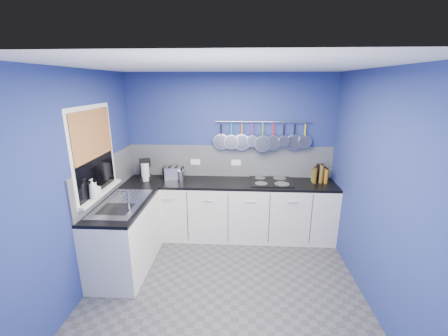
# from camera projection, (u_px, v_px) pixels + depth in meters

# --- Properties ---
(floor) EXTENTS (3.20, 3.00, 0.02)m
(floor) POSITION_uv_depth(u_px,v_px,m) (225.00, 285.00, 3.51)
(floor) COLOR #47474C
(floor) RESTS_ON ground
(ceiling) EXTENTS (3.20, 3.00, 0.02)m
(ceiling) POSITION_uv_depth(u_px,v_px,m) (225.00, 65.00, 2.80)
(ceiling) COLOR white
(ceiling) RESTS_ON ground
(wall_back) EXTENTS (3.20, 0.02, 2.50)m
(wall_back) POSITION_uv_depth(u_px,v_px,m) (230.00, 155.00, 4.60)
(wall_back) COLOR navy
(wall_back) RESTS_ON ground
(wall_front) EXTENTS (3.20, 0.02, 2.50)m
(wall_front) POSITION_uv_depth(u_px,v_px,m) (210.00, 276.00, 1.71)
(wall_front) COLOR navy
(wall_front) RESTS_ON ground
(wall_left) EXTENTS (0.02, 3.00, 2.50)m
(wall_left) POSITION_uv_depth(u_px,v_px,m) (81.00, 185.00, 3.24)
(wall_left) COLOR navy
(wall_left) RESTS_ON ground
(wall_right) EXTENTS (0.02, 3.00, 2.50)m
(wall_right) POSITION_uv_depth(u_px,v_px,m) (376.00, 190.00, 3.07)
(wall_right) COLOR navy
(wall_right) RESTS_ON ground
(backsplash_back) EXTENTS (3.20, 0.02, 0.50)m
(backsplash_back) POSITION_uv_depth(u_px,v_px,m) (230.00, 161.00, 4.61)
(backsplash_back) COLOR gray
(backsplash_back) RESTS_ON wall_back
(backsplash_left) EXTENTS (0.02, 1.80, 0.50)m
(backsplash_left) POSITION_uv_depth(u_px,v_px,m) (108.00, 177.00, 3.84)
(backsplash_left) COLOR gray
(backsplash_left) RESTS_ON wall_left
(cabinet_run_back) EXTENTS (3.20, 0.60, 0.86)m
(cabinet_run_back) POSITION_uv_depth(u_px,v_px,m) (229.00, 210.00, 4.53)
(cabinet_run_back) COLOR silver
(cabinet_run_back) RESTS_ON ground
(worktop_back) EXTENTS (3.20, 0.60, 0.04)m
(worktop_back) POSITION_uv_depth(u_px,v_px,m) (229.00, 183.00, 4.41)
(worktop_back) COLOR black
(worktop_back) RESTS_ON cabinet_run_back
(cabinet_run_left) EXTENTS (0.60, 1.20, 0.86)m
(cabinet_run_left) POSITION_uv_depth(u_px,v_px,m) (126.00, 237.00, 3.74)
(cabinet_run_left) COLOR silver
(cabinet_run_left) RESTS_ON ground
(worktop_left) EXTENTS (0.60, 1.20, 0.04)m
(worktop_left) POSITION_uv_depth(u_px,v_px,m) (122.00, 205.00, 3.62)
(worktop_left) COLOR black
(worktop_left) RESTS_ON cabinet_run_left
(window_frame) EXTENTS (0.01, 1.00, 1.10)m
(window_frame) POSITION_uv_depth(u_px,v_px,m) (94.00, 152.00, 3.44)
(window_frame) COLOR white
(window_frame) RESTS_ON wall_left
(window_glass) EXTENTS (0.01, 0.90, 1.00)m
(window_glass) POSITION_uv_depth(u_px,v_px,m) (94.00, 152.00, 3.44)
(window_glass) COLOR black
(window_glass) RESTS_ON wall_left
(bamboo_blind) EXTENTS (0.01, 0.90, 0.55)m
(bamboo_blind) POSITION_uv_depth(u_px,v_px,m) (92.00, 134.00, 3.38)
(bamboo_blind) COLOR #BD793C
(bamboo_blind) RESTS_ON wall_left
(window_sill) EXTENTS (0.10, 0.98, 0.03)m
(window_sill) POSITION_uv_depth(u_px,v_px,m) (101.00, 193.00, 3.59)
(window_sill) COLOR white
(window_sill) RESTS_ON wall_left
(sink_unit) EXTENTS (0.50, 0.95, 0.01)m
(sink_unit) POSITION_uv_depth(u_px,v_px,m) (122.00, 203.00, 3.61)
(sink_unit) COLOR silver
(sink_unit) RESTS_ON worktop_left
(mixer_tap) EXTENTS (0.12, 0.08, 0.26)m
(mixer_tap) POSITION_uv_depth(u_px,v_px,m) (128.00, 200.00, 3.39)
(mixer_tap) COLOR silver
(mixer_tap) RESTS_ON worktop_left
(socket_left) EXTENTS (0.15, 0.01, 0.09)m
(socket_left) POSITION_uv_depth(u_px,v_px,m) (195.00, 162.00, 4.63)
(socket_left) COLOR white
(socket_left) RESTS_ON backsplash_back
(socket_right) EXTENTS (0.15, 0.01, 0.09)m
(socket_right) POSITION_uv_depth(u_px,v_px,m) (236.00, 163.00, 4.60)
(socket_right) COLOR white
(socket_right) RESTS_ON backsplash_back
(pot_rail) EXTENTS (1.45, 0.02, 0.02)m
(pot_rail) POSITION_uv_depth(u_px,v_px,m) (263.00, 122.00, 4.37)
(pot_rail) COLOR silver
(pot_rail) RESTS_ON wall_back
(soap_bottle_a) EXTENTS (0.10, 0.10, 0.24)m
(soap_bottle_a) POSITION_uv_depth(u_px,v_px,m) (93.00, 189.00, 3.34)
(soap_bottle_a) COLOR white
(soap_bottle_a) RESTS_ON window_sill
(soap_bottle_b) EXTENTS (0.10, 0.10, 0.17)m
(soap_bottle_b) POSITION_uv_depth(u_px,v_px,m) (96.00, 189.00, 3.42)
(soap_bottle_b) COLOR white
(soap_bottle_b) RESTS_ON window_sill
(paper_towel) EXTENTS (0.14, 0.14, 0.27)m
(paper_towel) POSITION_uv_depth(u_px,v_px,m) (145.00, 172.00, 4.43)
(paper_towel) COLOR white
(paper_towel) RESTS_ON worktop_back
(coffee_maker) EXTENTS (0.23, 0.24, 0.31)m
(coffee_maker) POSITION_uv_depth(u_px,v_px,m) (145.00, 170.00, 4.48)
(coffee_maker) COLOR black
(coffee_maker) RESTS_ON worktop_back
(toaster) EXTENTS (0.32, 0.24, 0.18)m
(toaster) POSITION_uv_depth(u_px,v_px,m) (173.00, 173.00, 4.53)
(toaster) COLOR silver
(toaster) RESTS_ON worktop_back
(canister) EXTENTS (0.12, 0.12, 0.14)m
(canister) POSITION_uv_depth(u_px,v_px,m) (181.00, 175.00, 4.49)
(canister) COLOR silver
(canister) RESTS_ON worktop_back
(hob) EXTENTS (0.63, 0.55, 0.01)m
(hob) POSITION_uv_depth(u_px,v_px,m) (271.00, 181.00, 4.42)
(hob) COLOR black
(hob) RESTS_ON worktop_back
(pan_0) EXTENTS (0.24, 0.05, 0.43)m
(pan_0) POSITION_uv_depth(u_px,v_px,m) (221.00, 136.00, 4.45)
(pan_0) COLOR silver
(pan_0) RESTS_ON pot_rail
(pan_1) EXTENTS (0.22, 0.09, 0.41)m
(pan_1) POSITION_uv_depth(u_px,v_px,m) (231.00, 135.00, 4.44)
(pan_1) COLOR silver
(pan_1) RESTS_ON pot_rail
(pan_2) EXTENTS (0.25, 0.06, 0.44)m
(pan_2) POSITION_uv_depth(u_px,v_px,m) (242.00, 136.00, 4.44)
(pan_2) COLOR silver
(pan_2) RESTS_ON pot_rail
(pan_3) EXTENTS (0.18, 0.11, 0.37)m
(pan_3) POSITION_uv_depth(u_px,v_px,m) (252.00, 134.00, 4.42)
(pan_3) COLOR silver
(pan_3) RESTS_ON pot_rail
(pan_4) EXTENTS (0.25, 0.12, 0.44)m
(pan_4) POSITION_uv_depth(u_px,v_px,m) (263.00, 136.00, 4.42)
(pan_4) COLOR silver
(pan_4) RESTS_ON pot_rail
(pan_5) EXTENTS (0.23, 0.08, 0.42)m
(pan_5) POSITION_uv_depth(u_px,v_px,m) (273.00, 136.00, 4.41)
(pan_5) COLOR silver
(pan_5) RESTS_ON pot_rail
(pan_6) EXTENTS (0.17, 0.10, 0.36)m
(pan_6) POSITION_uv_depth(u_px,v_px,m) (284.00, 134.00, 4.39)
(pan_6) COLOR silver
(pan_6) RESTS_ON pot_rail
(pan_7) EXTENTS (0.24, 0.06, 0.43)m
(pan_7) POSITION_uv_depth(u_px,v_px,m) (294.00, 136.00, 4.39)
(pan_7) COLOR silver
(pan_7) RESTS_ON pot_rail
(pan_8) EXTENTS (0.19, 0.08, 0.38)m
(pan_8) POSITION_uv_depth(u_px,v_px,m) (305.00, 135.00, 4.38)
(pan_8) COLOR silver
(pan_8) RESTS_ON pot_rail
(condiment_0) EXTENTS (0.05, 0.05, 0.21)m
(condiment_0) POSITION_uv_depth(u_px,v_px,m) (324.00, 174.00, 4.41)
(condiment_0) COLOR olive
(condiment_0) RESTS_ON worktop_back
(condiment_1) EXTENTS (0.06, 0.06, 0.25)m
(condiment_1) POSITION_uv_depth(u_px,v_px,m) (317.00, 173.00, 4.42)
(condiment_1) COLOR black
(condiment_1) RESTS_ON worktop_back
(condiment_2) EXTENTS (0.06, 0.06, 0.18)m
(condiment_2) POSITION_uv_depth(u_px,v_px,m) (313.00, 176.00, 4.41)
(condiment_2) COLOR #3F721E
(condiment_2) RESTS_ON worktop_back
(condiment_3) EXTENTS (0.06, 0.06, 0.22)m
(condiment_3) POSITION_uv_depth(u_px,v_px,m) (326.00, 176.00, 4.31)
(condiment_3) COLOR #8C5914
(condiment_3) RESTS_ON worktop_back
(condiment_4) EXTENTS (0.06, 0.06, 0.28)m
(condiment_4) POSITION_uv_depth(u_px,v_px,m) (321.00, 174.00, 4.32)
(condiment_4) COLOR brown
(condiment_4) RESTS_ON worktop_back
(condiment_5) EXTENTS (0.06, 0.06, 0.23)m
(condiment_5) POSITION_uv_depth(u_px,v_px,m) (315.00, 175.00, 4.33)
(condiment_5) COLOR brown
(condiment_5) RESTS_ON worktop_back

